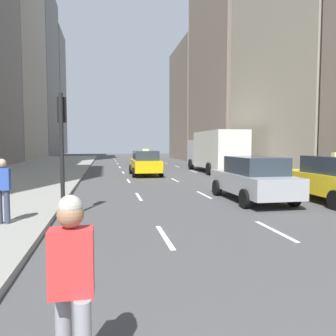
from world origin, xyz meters
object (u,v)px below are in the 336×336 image
Objects in this scene: sedan_black_near at (253,178)px; box_truck at (215,150)px; skateboarder at (72,288)px; traffic_light_pole at (62,136)px; taxi_second at (334,179)px; pedestrian_mid_block at (3,188)px; taxi_lead at (145,163)px.

box_truck is (2.80, 12.53, 0.85)m from sedan_black_near.
traffic_light_pole reaches higher than skateboarder.
taxi_second reaches higher than pedestrian_mid_block.
box_truck is 2.33× the size of traffic_light_pole.
box_truck is 18.82m from pedestrian_mid_block.
box_truck is 4.81× the size of skateboarder.
box_truck is at bearing 56.36° from traffic_light_pole.
taxi_lead is 14.83m from pedestrian_mid_block.
taxi_lead is 2.52× the size of skateboarder.
pedestrian_mid_block is at bearing -170.08° from taxi_second.
traffic_light_pole is (-9.55, -0.92, 1.53)m from taxi_second.
box_truck reaches higher than sedan_black_near.
taxi_second is 2.52× the size of skateboarder.
sedan_black_near is (-2.80, 0.90, -0.02)m from taxi_second.
traffic_light_pole is (-9.55, -14.35, 0.70)m from box_truck.
pedestrian_mid_block is (-2.27, 6.08, 0.10)m from skateboarder.
taxi_second reaches higher than skateboarder.
traffic_light_pole reaches higher than taxi_second.
skateboarder is 6.49m from pedestrian_mid_block.
box_truck reaches higher than taxi_lead.
traffic_light_pole is (1.34, 0.99, 1.34)m from pedestrian_mid_block.
traffic_light_pole reaches higher than pedestrian_mid_block.
taxi_second is 2.94m from sedan_black_near.
box_truck is (5.60, 1.49, 0.83)m from taxi_lead.
taxi_lead is 20.15m from skateboarder.
pedestrian_mid_block is at bearing -160.88° from sedan_black_near.
taxi_lead reaches higher than skateboarder.
sedan_black_near is 1.28× the size of traffic_light_pole.
traffic_light_pole reaches higher than sedan_black_near.
taxi_second is 11.75m from skateboarder.
skateboarder is (-3.02, -19.93, 0.08)m from taxi_lead.
sedan_black_near is 7.16m from traffic_light_pole.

